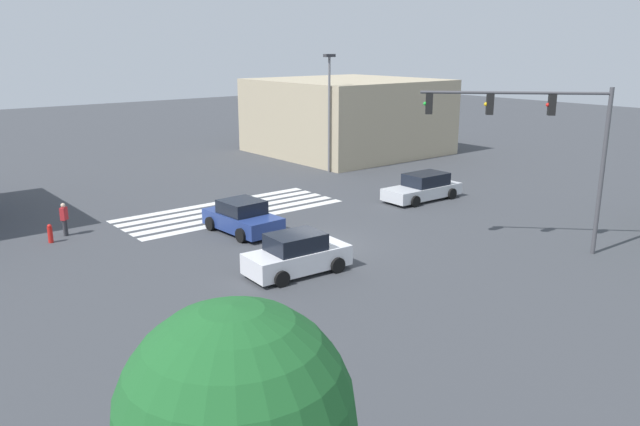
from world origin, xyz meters
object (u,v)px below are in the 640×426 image
at_px(traffic_signal_mast, 542,131).
at_px(car_1, 423,188).
at_px(street_light_pole_a, 329,103).
at_px(fire_hydrant, 50,233).
at_px(pedestrian, 64,218).
at_px(car_0, 297,255).
at_px(tree_corner_c, 236,418).
at_px(car_2, 242,218).

height_order(traffic_signal_mast, car_1, traffic_signal_mast).
bearing_deg(street_light_pole_a, fire_hydrant, 12.73).
height_order(car_1, pedestrian, pedestrian).
height_order(car_0, street_light_pole_a, street_light_pole_a).
xyz_separation_m(car_1, pedestrian, (18.21, -5.73, 0.16)).
bearing_deg(car_1, fire_hydrant, -13.45).
distance_m(car_1, street_light_pole_a, 10.46).
distance_m(street_light_pole_a, tree_corner_c, 35.09).
distance_m(car_2, tree_corner_c, 20.87).
xyz_separation_m(traffic_signal_mast, street_light_pole_a, (-4.37, -18.81, -0.40)).
bearing_deg(pedestrian, traffic_signal_mast, 0.25).
bearing_deg(car_2, traffic_signal_mast, 35.39).
distance_m(car_1, tree_corner_c, 28.03).
height_order(traffic_signal_mast, street_light_pole_a, street_light_pole_a).
height_order(car_1, car_2, car_2).
xyz_separation_m(car_0, pedestrian, (5.41, -10.74, 0.11)).
bearing_deg(traffic_signal_mast, tree_corner_c, 65.83).
bearing_deg(tree_corner_c, car_0, -130.17).
height_order(car_0, car_2, car_0).
bearing_deg(street_light_pole_a, car_0, 46.68).
xyz_separation_m(street_light_pole_a, tree_corner_c, (23.45, 26.07, -1.36)).
bearing_deg(traffic_signal_mast, car_0, 20.78).
bearing_deg(fire_hydrant, tree_corner_c, 81.00).
distance_m(traffic_signal_mast, fire_hydrant, 21.73).
xyz_separation_m(tree_corner_c, fire_hydrant, (-3.41, -21.54, -3.01)).
bearing_deg(car_0, car_2, 81.26).
height_order(pedestrian, street_light_pole_a, street_light_pole_a).
distance_m(car_0, car_2, 6.18).
height_order(car_0, tree_corner_c, tree_corner_c).
height_order(pedestrian, fire_hydrant, pedestrian).
height_order(traffic_signal_mast, car_2, traffic_signal_mast).
distance_m(car_1, pedestrian, 19.09).
relative_size(car_0, street_light_pole_a, 0.53).
relative_size(car_0, fire_hydrant, 4.91).
bearing_deg(traffic_signal_mast, pedestrian, -0.32).
relative_size(traffic_signal_mast, car_1, 1.43).
xyz_separation_m(traffic_signal_mast, tree_corner_c, (19.08, 7.26, -1.75)).
bearing_deg(car_2, pedestrian, -127.77).
height_order(car_2, fire_hydrant, car_2).
bearing_deg(car_2, car_1, 82.09).
relative_size(pedestrian, street_light_pole_a, 0.19).
distance_m(traffic_signal_mast, street_light_pole_a, 19.31).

